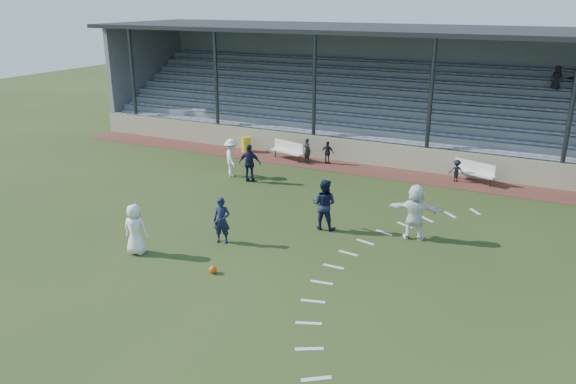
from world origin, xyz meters
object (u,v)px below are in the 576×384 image
Objects in this scene: football at (213,270)px; trash_bin at (246,144)px; player_navy_lead at (222,221)px; bench_right at (474,170)px; bench_left at (288,149)px; player_white_lead at (135,229)px.

trash_bin is at bearing 116.15° from football.
player_navy_lead is (-0.99, 2.11, 0.70)m from football.
player_navy_lead is at bearing -102.25° from bench_right.
bench_right is 1.24× the size of player_navy_lead.
bench_left is 1.25× the size of player_navy_lead.
football is 0.15× the size of player_navy_lead.
trash_bin is 3.38× the size of football.
player_white_lead is at bearing -152.21° from player_navy_lead.
football is at bearing -63.85° from trash_bin.
trash_bin is 13.36m from player_white_lead.
football is 3.16m from player_white_lead.
trash_bin is (-12.17, 0.07, -0.16)m from bench_right.
bench_left is 1.17× the size of player_white_lead.
bench_left is at bearing -158.28° from bench_right.
player_white_lead reaches higher than trash_bin.
football is at bearing -94.33° from bench_right.
bench_right is (9.40, 0.33, 0.00)m from bench_left.
bench_left reaches higher than football.
bench_left is 9.41m from bench_right.
bench_left is 1.01× the size of bench_right.
player_navy_lead is (2.08, 2.01, -0.05)m from player_white_lead.
bench_right reaches higher than football.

